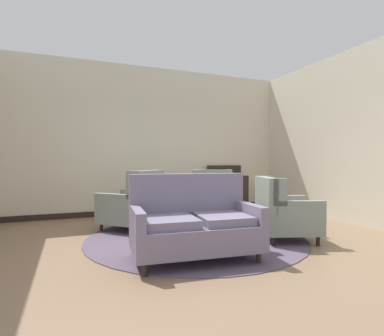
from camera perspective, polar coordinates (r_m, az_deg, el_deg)
The scene contains 13 objects.
ground at distance 4.66m, azimuth 2.16°, elevation -13.71°, with size 9.05×9.05×0.00m, color #896B51.
wall_back at distance 7.19m, azimuth -7.05°, elevation 5.09°, with size 6.63×0.08×3.37m, color beige.
wall_right at distance 7.10m, azimuth 23.81°, elevation 5.04°, with size 0.08×3.95×3.37m, color beige.
baseboard_back at distance 7.21m, azimuth -6.91°, elevation -7.88°, with size 6.47×0.03×0.12m, color black.
area_rug at distance 4.92m, azimuth 0.70°, elevation -12.81°, with size 3.39×3.39×0.01m, color #5B4C60.
coffee_table at distance 4.77m, azimuth 3.54°, elevation -8.91°, with size 0.85×0.85×0.44m.
porcelain_vase at distance 4.73m, azimuth 3.74°, elevation -6.25°, with size 0.18×0.18×0.33m.
settee at distance 3.82m, azimuth 0.45°, elevation -10.53°, with size 1.60×0.97×1.04m.
armchair_near_sideboard at distance 5.44m, azimuth -10.66°, elevation -6.88°, with size 1.21×1.21×1.05m.
armchair_far_left at distance 4.88m, azimuth 16.70°, elevation -8.03°, with size 1.02×1.00×0.97m.
armchair_near_window at distance 6.04m, azimuth 3.74°, elevation -6.00°, with size 1.02×1.06×1.05m.
side_table at distance 6.23m, azimuth 5.32°, elevation -5.73°, with size 0.56×0.56×0.74m.
sideboard at distance 7.59m, azimuth 6.68°, elevation -4.15°, with size 0.94×0.41×1.10m.
Camera 1 is at (-1.83, -4.11, 1.20)m, focal length 28.54 mm.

